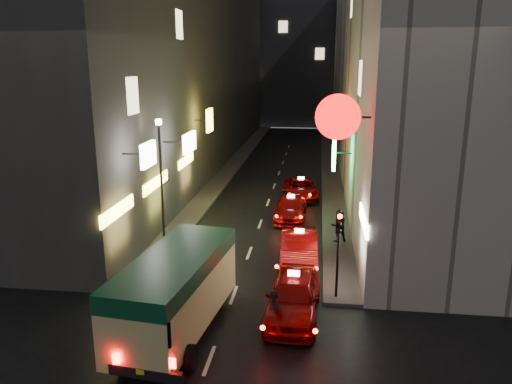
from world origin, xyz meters
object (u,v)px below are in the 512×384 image
at_px(taxi_near, 293,293).
at_px(lamp_post, 161,175).
at_px(pedestrian_crossing, 275,309).
at_px(traffic_light, 339,235).
at_px(minibus, 176,285).

bearing_deg(taxi_near, lamp_post, 138.41).
distance_m(pedestrian_crossing, lamp_post, 9.79).
xyz_separation_m(taxi_near, lamp_post, (-6.61, 5.87, 2.81)).
xyz_separation_m(pedestrian_crossing, lamp_post, (-6.07, 7.13, 2.83)).
distance_m(pedestrian_crossing, traffic_light, 3.81).
relative_size(minibus, lamp_post, 1.07).
relative_size(minibus, pedestrian_crossing, 3.75).
distance_m(taxi_near, traffic_light, 2.73).
relative_size(minibus, taxi_near, 1.14).
xyz_separation_m(pedestrian_crossing, traffic_light, (2.13, 2.60, 1.80)).
height_order(pedestrian_crossing, traffic_light, traffic_light).
relative_size(taxi_near, traffic_light, 1.67).
xyz_separation_m(minibus, traffic_light, (5.42, 2.96, 0.94)).
distance_m(minibus, pedestrian_crossing, 3.43).
height_order(minibus, pedestrian_crossing, minibus).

